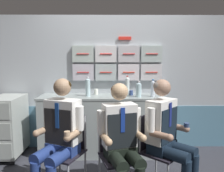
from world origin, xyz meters
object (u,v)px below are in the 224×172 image
object	(u,v)px
folding_chair_left	(68,143)
folding_chair_right	(117,147)
crew_member_right	(122,138)
sparkling_bottle_green	(139,90)
paper_cup_tan	(120,93)
crew_member_near_trolley	(168,131)
crew_member_left	(59,132)
folding_chair_near_trolley	(155,143)
service_trolley	(8,125)

from	to	relation	value
folding_chair_left	folding_chair_right	distance (m)	0.57
crew_member_right	sparkling_bottle_green	distance (m)	1.15
sparkling_bottle_green	paper_cup_tan	xyz separation A→B (m)	(-0.26, 0.15, -0.07)
folding_chair_left	crew_member_near_trolley	size ratio (longest dim) A/B	0.67
sparkling_bottle_green	folding_chair_left	bearing A→B (deg)	-139.16
folding_chair_left	crew_member_left	xyz separation A→B (m)	(-0.06, -0.15, 0.19)
crew_member_left	folding_chair_near_trolley	world-z (taller)	crew_member_left
service_trolley	crew_member_left	xyz separation A→B (m)	(0.97, -0.93, 0.21)
folding_chair_left	paper_cup_tan	distance (m)	1.22
sparkling_bottle_green	service_trolley	bearing A→B (deg)	179.98
folding_chair_left	folding_chair_near_trolley	distance (m)	1.00
service_trolley	folding_chair_right	xyz separation A→B (m)	(1.59, -0.89, 0.02)
sparkling_bottle_green	paper_cup_tan	bearing A→B (deg)	149.62
crew_member_right	paper_cup_tan	size ratio (longest dim) A/B	16.70
folding_chair_left	sparkling_bottle_green	world-z (taller)	sparkling_bottle_green
service_trolley	crew_member_left	bearing A→B (deg)	-43.91
folding_chair_left	crew_member_near_trolley	bearing A→B (deg)	-5.43
service_trolley	crew_member_right	bearing A→B (deg)	-32.60
service_trolley	crew_member_near_trolley	distance (m)	2.34
crew_member_near_trolley	crew_member_right	bearing A→B (deg)	-162.97
folding_chair_left	crew_member_right	size ratio (longest dim) A/B	0.68
crew_member_near_trolley	folding_chair_right	bearing A→B (deg)	-179.85
service_trolley	sparkling_bottle_green	world-z (taller)	sparkling_bottle_green
folding_chair_left	folding_chair_near_trolley	bearing A→B (deg)	0.19
crew_member_left	crew_member_near_trolley	distance (m)	1.18
crew_member_near_trolley	sparkling_bottle_green	world-z (taller)	crew_member_near_trolley
crew_member_right	paper_cup_tan	distance (m)	1.23
service_trolley	sparkling_bottle_green	distance (m)	2.01
crew_member_left	sparkling_bottle_green	xyz separation A→B (m)	(0.97, 0.93, 0.32)
folding_chair_left	paper_cup_tan	bearing A→B (deg)	55.42
crew_member_right	sparkling_bottle_green	xyz separation A→B (m)	(0.30, 1.05, 0.35)
paper_cup_tan	folding_chair_near_trolley	bearing A→B (deg)	-69.19
crew_member_right	service_trolley	bearing A→B (deg)	147.40
paper_cup_tan	sparkling_bottle_green	bearing A→B (deg)	-30.38
paper_cup_tan	crew_member_left	bearing A→B (deg)	-123.11
service_trolley	folding_chair_near_trolley	distance (m)	2.18
folding_chair_left	crew_member_near_trolley	xyz separation A→B (m)	(1.12, -0.11, 0.18)
folding_chair_near_trolley	crew_member_near_trolley	world-z (taller)	crew_member_near_trolley
service_trolley	folding_chair_right	world-z (taller)	service_trolley
folding_chair_right	crew_member_right	xyz separation A→B (m)	(0.05, -0.15, 0.16)
service_trolley	crew_member_near_trolley	xyz separation A→B (m)	(2.15, -0.89, 0.20)
folding_chair_right	crew_member_near_trolley	bearing A→B (deg)	0.15
service_trolley	crew_member_right	size ratio (longest dim) A/B	0.74
crew_member_left	folding_chair_left	bearing A→B (deg)	67.46
service_trolley	folding_chair_near_trolley	xyz separation A→B (m)	(2.03, -0.78, 0.02)
crew_member_left	crew_member_right	world-z (taller)	crew_member_left
folding_chair_near_trolley	paper_cup_tan	size ratio (longest dim) A/B	11.35
service_trolley	folding_chair_near_trolley	size ratio (longest dim) A/B	1.10
folding_chair_right	sparkling_bottle_green	world-z (taller)	sparkling_bottle_green
service_trolley	folding_chair_near_trolley	world-z (taller)	service_trolley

